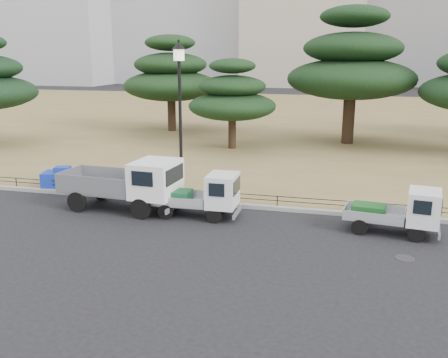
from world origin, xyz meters
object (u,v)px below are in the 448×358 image
(street_lamp, at_px, (180,95))
(tarp_pile, at_px, (60,178))
(truck_kei_front, at_px, (202,195))
(truck_kei_rear, at_px, (399,211))
(truck_large, at_px, (127,182))

(street_lamp, distance_m, tarp_pile, 7.17)
(truck_kei_front, xyz_separation_m, street_lamp, (-1.44, 1.80, 3.58))
(truck_kei_rear, bearing_deg, truck_kei_front, -173.39)
(truck_large, bearing_deg, street_lamp, 49.63)
(truck_large, relative_size, truck_kei_rear, 1.50)
(tarp_pile, bearing_deg, truck_large, -25.69)
(truck_large, height_order, tarp_pile, truck_large)
(truck_kei_front, distance_m, tarp_pile, 7.77)
(street_lamp, xyz_separation_m, tarp_pile, (-6.01, 0.38, -3.90))
(truck_large, relative_size, street_lamp, 0.77)
(truck_kei_front, relative_size, street_lamp, 0.51)
(street_lamp, bearing_deg, truck_large, -134.37)
(truck_large, xyz_separation_m, truck_kei_rear, (10.18, -0.21, -0.34))
(truck_kei_front, xyz_separation_m, tarp_pile, (-7.45, 2.18, -0.32))
(truck_kei_front, bearing_deg, truck_kei_rear, -2.22)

